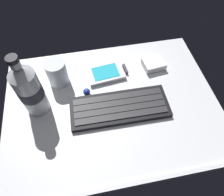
{
  "coord_description": "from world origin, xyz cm",
  "views": [
    {
      "loc": [
        -6.27,
        -32.54,
        52.78
      ],
      "look_at": [
        0.0,
        0.0,
        3.0
      ],
      "focal_mm": 33.0,
      "sensor_mm": 36.0,
      "label": 1
    }
  ],
  "objects": [
    {
      "name": "handheld_device",
      "position": [
        0.66,
        11.52,
        0.73
      ],
      "size": [
        13.34,
        8.85,
        1.5
      ],
      "color": "silver",
      "rests_on": "ground_plane"
    },
    {
      "name": "charger_block",
      "position": [
        16.7,
        12.02,
        1.2
      ],
      "size": [
        7.59,
        6.36,
        2.4
      ],
      "primitive_type": "cube",
      "rotation": [
        0.0,
        0.0,
        0.11
      ],
      "color": "white",
      "rests_on": "ground_plane"
    },
    {
      "name": "trackball_mouse",
      "position": [
        -7.0,
        5.0,
        1.1
      ],
      "size": [
        2.2,
        2.2,
        2.2
      ],
      "primitive_type": "sphere",
      "color": "#2338B2",
      "rests_on": "ground_plane"
    },
    {
      "name": "water_bottle",
      "position": [
        -21.63,
        2.81,
        9.01
      ],
      "size": [
        6.73,
        6.73,
        20.8
      ],
      "color": "silver",
      "rests_on": "ground_plane"
    },
    {
      "name": "ground_plane",
      "position": [
        0.0,
        -0.23,
        -0.99
      ],
      "size": [
        64.0,
        48.0,
        2.8
      ],
      "color": "silver"
    },
    {
      "name": "keyboard",
      "position": [
        1.86,
        -2.18,
        0.81
      ],
      "size": [
        29.19,
        11.5,
        1.7
      ],
      "color": "black",
      "rests_on": "ground_plane"
    },
    {
      "name": "juice_cup",
      "position": [
        -15.08,
        11.59,
        3.91
      ],
      "size": [
        6.4,
        6.4,
        8.5
      ],
      "color": "silver",
      "rests_on": "ground_plane"
    }
  ]
}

